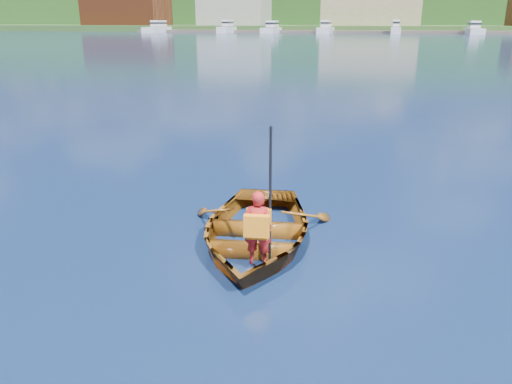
{
  "coord_description": "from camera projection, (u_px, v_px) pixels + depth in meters",
  "views": [
    {
      "loc": [
        0.64,
        -6.56,
        3.23
      ],
      "look_at": [
        -1.08,
        0.27,
        0.82
      ],
      "focal_mm": 35.0,
      "sensor_mm": 36.0,
      "label": 1
    }
  ],
  "objects": [
    {
      "name": "waterfront_buildings",
      "position": [
        362.0,
        6.0,
        157.87
      ],
      "size": [
        202.0,
        16.0,
        14.0
      ],
      "color": "brown",
      "rests_on": "ground"
    },
    {
      "name": "ground",
      "position": [
        324.0,
        257.0,
        7.22
      ],
      "size": [
        600.0,
        600.0,
        0.0
      ],
      "color": "#142542",
      "rests_on": "ground"
    },
    {
      "name": "shoreline",
      "position": [
        388.0,
        5.0,
        220.95
      ],
      "size": [
        400.0,
        140.0,
        22.0
      ],
      "color": "#3A501C",
      "rests_on": "ground"
    },
    {
      "name": "child_paddler",
      "position": [
        258.0,
        227.0,
        6.65
      ],
      "size": [
        0.41,
        0.38,
        1.87
      ],
      "color": "red",
      "rests_on": "ground"
    },
    {
      "name": "dock",
      "position": [
        398.0,
        32.0,
        142.03
      ],
      "size": [
        160.03,
        5.51,
        0.8
      ],
      "color": "brown",
      "rests_on": "ground"
    },
    {
      "name": "rowboat",
      "position": [
        255.0,
        230.0,
        7.65
      ],
      "size": [
        2.84,
        3.69,
        0.71
      ],
      "color": "maroon",
      "rests_on": "ground"
    },
    {
      "name": "marina_yachts",
      "position": [
        385.0,
        29.0,
        138.34
      ],
      "size": [
        142.67,
        13.9,
        3.97
      ],
      "color": "silver",
      "rests_on": "ground"
    }
  ]
}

